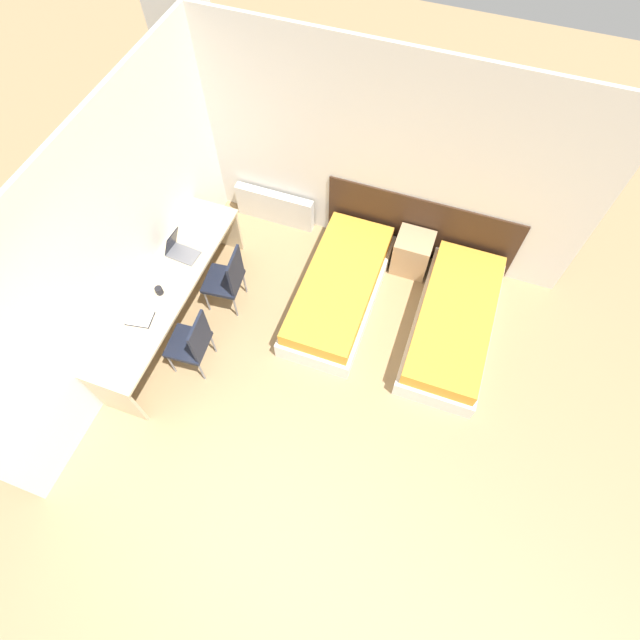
# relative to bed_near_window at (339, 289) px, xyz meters

# --- Properties ---
(ground_plane) EXTENTS (20.00, 20.00, 0.00)m
(ground_plane) POSITION_rel_bed_near_window_xyz_m (-0.01, -2.78, -0.22)
(ground_plane) COLOR #9E7F56
(wall_back) EXTENTS (5.04, 0.05, 2.70)m
(wall_back) POSITION_rel_bed_near_window_xyz_m (-0.01, 1.08, 1.13)
(wall_back) COLOR silver
(wall_back) RESTS_ON ground_plane
(wall_left) EXTENTS (0.05, 4.84, 2.70)m
(wall_left) POSITION_rel_bed_near_window_xyz_m (-2.05, -0.86, 1.13)
(wall_left) COLOR silver
(wall_left) RESTS_ON ground_plane
(headboard_panel) EXTENTS (2.40, 0.03, 0.96)m
(headboard_panel) POSITION_rel_bed_near_window_xyz_m (0.71, 1.04, 0.26)
(headboard_panel) COLOR #382316
(headboard_panel) RESTS_ON ground_plane
(bed_near_window) EXTENTS (0.89, 2.02, 0.45)m
(bed_near_window) POSITION_rel_bed_near_window_xyz_m (0.00, 0.00, 0.00)
(bed_near_window) COLOR silver
(bed_near_window) RESTS_ON ground_plane
(bed_near_door) EXTENTS (0.89, 2.02, 0.45)m
(bed_near_door) POSITION_rel_bed_near_window_xyz_m (1.41, 0.00, 0.00)
(bed_near_door) COLOR silver
(bed_near_door) RESTS_ON ground_plane
(nightstand) EXTENTS (0.45, 0.42, 0.54)m
(nightstand) POSITION_rel_bed_near_window_xyz_m (0.71, 0.80, 0.05)
(nightstand) COLOR tan
(nightstand) RESTS_ON ground_plane
(radiator) EXTENTS (1.08, 0.12, 0.49)m
(radiator) POSITION_rel_bed_near_window_xyz_m (-1.24, 0.96, 0.03)
(radiator) COLOR silver
(radiator) RESTS_ON ground_plane
(desk) EXTENTS (0.61, 2.56, 0.75)m
(desk) POSITION_rel_bed_near_window_xyz_m (-1.73, -0.93, 0.38)
(desk) COLOR #C6B28E
(desk) RESTS_ON ground_plane
(chair_near_laptop) EXTENTS (0.46, 0.46, 0.94)m
(chair_near_laptop) POSITION_rel_bed_near_window_xyz_m (-1.22, -0.48, 0.29)
(chair_near_laptop) COLOR black
(chair_near_laptop) RESTS_ON ground_plane
(chair_near_notebook) EXTENTS (0.45, 0.45, 0.94)m
(chair_near_notebook) POSITION_rel_bed_near_window_xyz_m (-1.22, -1.37, 0.29)
(chair_near_notebook) COLOR black
(chair_near_notebook) RESTS_ON ground_plane
(laptop) EXTENTS (0.37, 0.25, 0.34)m
(laptop) POSITION_rel_bed_near_window_xyz_m (-1.77, -0.48, 0.60)
(laptop) COLOR slate
(laptop) RESTS_ON desk
(open_notebook) EXTENTS (0.30, 0.25, 0.02)m
(open_notebook) POSITION_rel_bed_near_window_xyz_m (-1.76, -1.40, 0.54)
(open_notebook) COLOR black
(open_notebook) RESTS_ON desk
(mug) EXTENTS (0.08, 0.08, 0.09)m
(mug) POSITION_rel_bed_near_window_xyz_m (-1.72, -1.04, 0.57)
(mug) COLOR black
(mug) RESTS_ON desk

